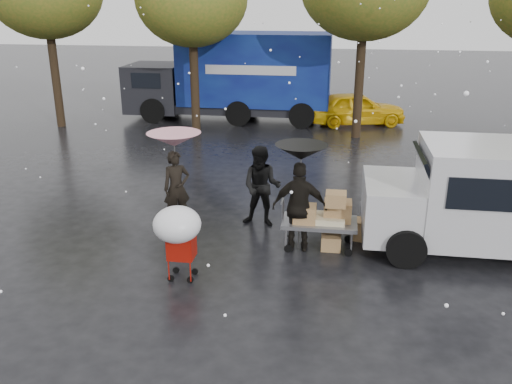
# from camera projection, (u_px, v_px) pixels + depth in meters

# --- Properties ---
(ground) EXTENTS (90.00, 90.00, 0.00)m
(ground) POSITION_uv_depth(u_px,v_px,m) (239.00, 253.00, 10.89)
(ground) COLOR black
(ground) RESTS_ON ground
(person_pink) EXTENTS (0.73, 0.66, 1.67)m
(person_pink) POSITION_uv_depth(u_px,v_px,m) (177.00, 188.00, 12.08)
(person_pink) COLOR black
(person_pink) RESTS_ON ground
(person_middle) EXTENTS (0.94, 0.76, 1.82)m
(person_middle) POSITION_uv_depth(u_px,v_px,m) (262.00, 187.00, 11.94)
(person_middle) COLOR black
(person_middle) RESTS_ON ground
(person_black) EXTENTS (1.10, 0.49, 1.85)m
(person_black) POSITION_uv_depth(u_px,v_px,m) (300.00, 207.00, 10.73)
(person_black) COLOR black
(person_black) RESTS_ON ground
(umbrella_pink) EXTENTS (1.18, 1.18, 2.10)m
(umbrella_pink) POSITION_uv_depth(u_px,v_px,m) (174.00, 140.00, 11.70)
(umbrella_pink) COLOR #4C4C4C
(umbrella_pink) RESTS_ON ground
(umbrella_black) EXTENTS (1.01, 1.01, 2.21)m
(umbrella_black) POSITION_uv_depth(u_px,v_px,m) (301.00, 152.00, 10.35)
(umbrella_black) COLOR #4C4C4C
(umbrella_black) RESTS_ON ground
(vendor_cart) EXTENTS (1.52, 0.80, 1.27)m
(vendor_cart) POSITION_uv_depth(u_px,v_px,m) (324.00, 215.00, 10.88)
(vendor_cart) COLOR slate
(vendor_cart) RESTS_ON ground
(shopping_cart) EXTENTS (0.84, 0.84, 1.46)m
(shopping_cart) POSITION_uv_depth(u_px,v_px,m) (178.00, 228.00, 9.42)
(shopping_cart) COLOR #AA1309
(shopping_cart) RESTS_ON ground
(white_van) EXTENTS (4.91, 2.18, 2.20)m
(white_van) POSITION_uv_depth(u_px,v_px,m) (500.00, 197.00, 10.59)
(white_van) COLOR silver
(white_van) RESTS_ON ground
(blue_truck) EXTENTS (8.30, 2.60, 3.50)m
(blue_truck) POSITION_uv_depth(u_px,v_px,m) (235.00, 77.00, 22.02)
(blue_truck) COLOR #0B0F5E
(blue_truck) RESTS_ON ground
(box_ground_near) EXTENTS (0.56, 0.49, 0.43)m
(box_ground_near) POSITION_uv_depth(u_px,v_px,m) (366.00, 230.00, 11.42)
(box_ground_near) COLOR olive
(box_ground_near) RESTS_ON ground
(box_ground_far) EXTENTS (0.40, 0.31, 0.31)m
(box_ground_far) POSITION_uv_depth(u_px,v_px,m) (331.00, 243.00, 10.99)
(box_ground_far) COLOR olive
(box_ground_far) RESTS_ON ground
(yellow_taxi) EXTENTS (4.09, 2.43, 1.31)m
(yellow_taxi) POSITION_uv_depth(u_px,v_px,m) (356.00, 108.00, 21.51)
(yellow_taxi) COLOR #ECB50C
(yellow_taxi) RESTS_ON ground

